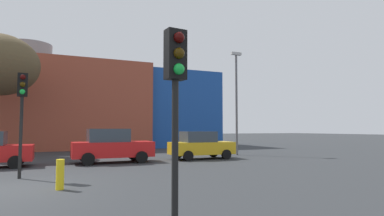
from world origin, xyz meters
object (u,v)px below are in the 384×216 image
parked_car_4 (201,145)px  traffic_light_near_right (176,83)px  traffic_light_island (22,101)px  street_lamp (236,96)px  bollard_yellow_0 (60,175)px  parked_car_3 (112,146)px

parked_car_4 → traffic_light_near_right: bearing=-116.8°
traffic_light_island → traffic_light_near_right: bearing=15.0°
street_lamp → bollard_yellow_0: bearing=-142.7°
parked_car_3 → street_lamp: street_lamp is taller
bollard_yellow_0 → street_lamp: size_ratio=0.12×
traffic_light_island → bollard_yellow_0: size_ratio=4.30×
traffic_light_near_right → traffic_light_island: (-3.12, 8.39, 0.26)m
parked_car_4 → traffic_light_near_right: size_ratio=1.08×
traffic_light_near_right → bollard_yellow_0: (-1.76, 5.44, -2.22)m
parked_car_4 → traffic_light_island: 10.71m
bollard_yellow_0 → street_lamp: 15.44m
traffic_light_near_right → traffic_light_island: 8.95m
bollard_yellow_0 → parked_car_4: bearing=41.7°
traffic_light_near_right → street_lamp: size_ratio=0.49×
parked_car_3 → traffic_light_near_right: traffic_light_near_right is taller
traffic_light_island → bollard_yellow_0: traffic_light_island is taller
parked_car_3 → traffic_light_island: 6.32m
traffic_light_island → street_lamp: bearing=109.4°
traffic_light_island → parked_car_3: bearing=131.4°
parked_car_4 → street_lamp: bearing=25.4°
parked_car_3 → bollard_yellow_0: bearing=-110.6°
parked_car_3 → bollard_yellow_0: (-2.74, -7.31, -0.47)m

